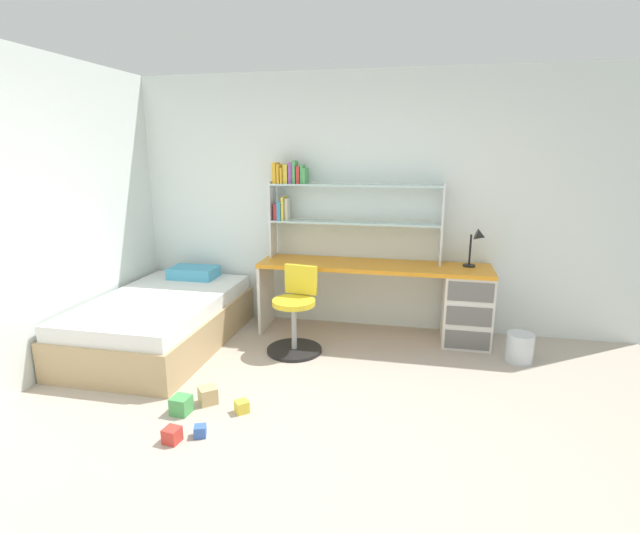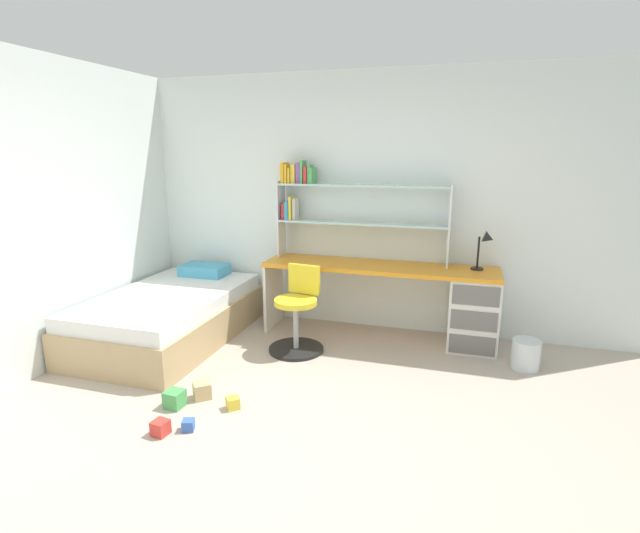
{
  "view_description": "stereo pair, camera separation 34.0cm",
  "coord_description": "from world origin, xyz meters",
  "px_view_note": "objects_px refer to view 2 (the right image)",
  "views": [
    {
      "loc": [
        0.68,
        -2.52,
        1.86
      ],
      "look_at": [
        -0.16,
        1.42,
        0.87
      ],
      "focal_mm": 26.79,
      "sensor_mm": 36.0,
      "label": 1
    },
    {
      "loc": [
        1.01,
        -2.43,
        1.86
      ],
      "look_at": [
        -0.16,
        1.42,
        0.87
      ],
      "focal_mm": 26.79,
      "sensor_mm": 36.0,
      "label": 2
    }
  ],
  "objects_px": {
    "toy_block_red_2": "(160,428)",
    "desk": "(442,301)",
    "swivel_chair": "(297,318)",
    "bookshelf_hutch": "(337,201)",
    "toy_block_yellow_1": "(233,403)",
    "toy_block_green_4": "(175,399)",
    "waste_bin": "(526,354)",
    "desk_lamp": "(486,244)",
    "bed_platform": "(170,316)",
    "toy_block_blue_3": "(188,425)",
    "toy_block_natural_0": "(202,390)"
  },
  "relations": [
    {
      "from": "waste_bin",
      "to": "bookshelf_hutch",
      "type": "bearing_deg",
      "value": 164.29
    },
    {
      "from": "desk",
      "to": "toy_block_natural_0",
      "type": "distance_m",
      "value": 2.38
    },
    {
      "from": "desk",
      "to": "swivel_chair",
      "type": "xyz_separation_m",
      "value": [
        -1.3,
        -0.55,
        -0.12
      ]
    },
    {
      "from": "bed_platform",
      "to": "toy_block_blue_3",
      "type": "height_order",
      "value": "bed_platform"
    },
    {
      "from": "toy_block_red_2",
      "to": "desk",
      "type": "bearing_deg",
      "value": 51.57
    },
    {
      "from": "desk_lamp",
      "to": "toy_block_natural_0",
      "type": "xyz_separation_m",
      "value": [
        -2.05,
        -1.7,
        -0.94
      ]
    },
    {
      "from": "desk",
      "to": "toy_block_yellow_1",
      "type": "bearing_deg",
      "value": -129.18
    },
    {
      "from": "bookshelf_hutch",
      "to": "toy_block_green_4",
      "type": "distance_m",
      "value": 2.46
    },
    {
      "from": "swivel_chair",
      "to": "toy_block_natural_0",
      "type": "distance_m",
      "value": 1.18
    },
    {
      "from": "waste_bin",
      "to": "desk_lamp",
      "type": "bearing_deg",
      "value": 131.8
    },
    {
      "from": "waste_bin",
      "to": "toy_block_blue_3",
      "type": "height_order",
      "value": "waste_bin"
    },
    {
      "from": "bed_platform",
      "to": "toy_block_blue_3",
      "type": "relative_size",
      "value": 25.05
    },
    {
      "from": "desk_lamp",
      "to": "toy_block_red_2",
      "type": "height_order",
      "value": "desk_lamp"
    },
    {
      "from": "bed_platform",
      "to": "toy_block_green_4",
      "type": "relative_size",
      "value": 14.99
    },
    {
      "from": "toy_block_green_4",
      "to": "toy_block_yellow_1",
      "type": "bearing_deg",
      "value": 13.67
    },
    {
      "from": "toy_block_red_2",
      "to": "desk_lamp",
      "type": "bearing_deg",
      "value": 46.98
    },
    {
      "from": "swivel_chair",
      "to": "toy_block_yellow_1",
      "type": "xyz_separation_m",
      "value": [
        -0.1,
        -1.16,
        -0.27
      ]
    },
    {
      "from": "toy_block_blue_3",
      "to": "toy_block_green_4",
      "type": "height_order",
      "value": "toy_block_green_4"
    },
    {
      "from": "desk",
      "to": "desk_lamp",
      "type": "height_order",
      "value": "desk_lamp"
    },
    {
      "from": "desk",
      "to": "bed_platform",
      "type": "xyz_separation_m",
      "value": [
        -2.6,
        -0.68,
        -0.19
      ]
    },
    {
      "from": "desk_lamp",
      "to": "toy_block_yellow_1",
      "type": "height_order",
      "value": "desk_lamp"
    },
    {
      "from": "bookshelf_hutch",
      "to": "toy_block_yellow_1",
      "type": "distance_m",
      "value": 2.29
    },
    {
      "from": "toy_block_blue_3",
      "to": "toy_block_green_4",
      "type": "relative_size",
      "value": 0.6
    },
    {
      "from": "desk_lamp",
      "to": "toy_block_natural_0",
      "type": "bearing_deg",
      "value": -140.35
    },
    {
      "from": "desk",
      "to": "toy_block_natural_0",
      "type": "relative_size",
      "value": 18.25
    },
    {
      "from": "bookshelf_hutch",
      "to": "desk_lamp",
      "type": "height_order",
      "value": "bookshelf_hutch"
    },
    {
      "from": "toy_block_blue_3",
      "to": "desk_lamp",
      "type": "bearing_deg",
      "value": 47.86
    },
    {
      "from": "desk",
      "to": "bookshelf_hutch",
      "type": "distance_m",
      "value": 1.44
    },
    {
      "from": "swivel_chair",
      "to": "desk",
      "type": "bearing_deg",
      "value": 23.06
    },
    {
      "from": "swivel_chair",
      "to": "toy_block_red_2",
      "type": "height_order",
      "value": "swivel_chair"
    },
    {
      "from": "bed_platform",
      "to": "waste_bin",
      "type": "relative_size",
      "value": 7.36
    },
    {
      "from": "bed_platform",
      "to": "toy_block_blue_3",
      "type": "xyz_separation_m",
      "value": [
        1.04,
        -1.38,
        -0.21
      ]
    },
    {
      "from": "swivel_chair",
      "to": "toy_block_green_4",
      "type": "xyz_separation_m",
      "value": [
        -0.52,
        -1.26,
        -0.26
      ]
    },
    {
      "from": "desk",
      "to": "desk_lamp",
      "type": "distance_m",
      "value": 0.67
    },
    {
      "from": "desk",
      "to": "waste_bin",
      "type": "xyz_separation_m",
      "value": [
        0.74,
        -0.37,
        -0.31
      ]
    },
    {
      "from": "swivel_chair",
      "to": "toy_block_red_2",
      "type": "bearing_deg",
      "value": -104.37
    },
    {
      "from": "swivel_chair",
      "to": "toy_block_yellow_1",
      "type": "distance_m",
      "value": 1.19
    },
    {
      "from": "desk",
      "to": "waste_bin",
      "type": "relative_size",
      "value": 8.79
    },
    {
      "from": "bookshelf_hutch",
      "to": "desk_lamp",
      "type": "distance_m",
      "value": 1.51
    },
    {
      "from": "bed_platform",
      "to": "toy_block_green_4",
      "type": "xyz_separation_m",
      "value": [
        0.78,
        -1.13,
        -0.18
      ]
    },
    {
      "from": "toy_block_red_2",
      "to": "toy_block_blue_3",
      "type": "xyz_separation_m",
      "value": [
        0.15,
        0.1,
        -0.01
      ]
    },
    {
      "from": "desk",
      "to": "desk_lamp",
      "type": "relative_size",
      "value": 6.01
    },
    {
      "from": "waste_bin",
      "to": "toy_block_yellow_1",
      "type": "bearing_deg",
      "value": -147.84
    },
    {
      "from": "swivel_chair",
      "to": "waste_bin",
      "type": "height_order",
      "value": "swivel_chair"
    },
    {
      "from": "bookshelf_hutch",
      "to": "toy_block_yellow_1",
      "type": "bearing_deg",
      "value": -98.8
    },
    {
      "from": "bookshelf_hutch",
      "to": "desk",
      "type": "bearing_deg",
      "value": -7.87
    },
    {
      "from": "toy_block_green_4",
      "to": "toy_block_blue_3",
      "type": "bearing_deg",
      "value": -42.48
    },
    {
      "from": "toy_block_natural_0",
      "to": "toy_block_yellow_1",
      "type": "height_order",
      "value": "toy_block_natural_0"
    },
    {
      "from": "toy_block_natural_0",
      "to": "toy_block_blue_3",
      "type": "relative_size",
      "value": 1.64
    },
    {
      "from": "swivel_chair",
      "to": "waste_bin",
      "type": "xyz_separation_m",
      "value": [
        2.04,
        0.19,
        -0.19
      ]
    }
  ]
}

